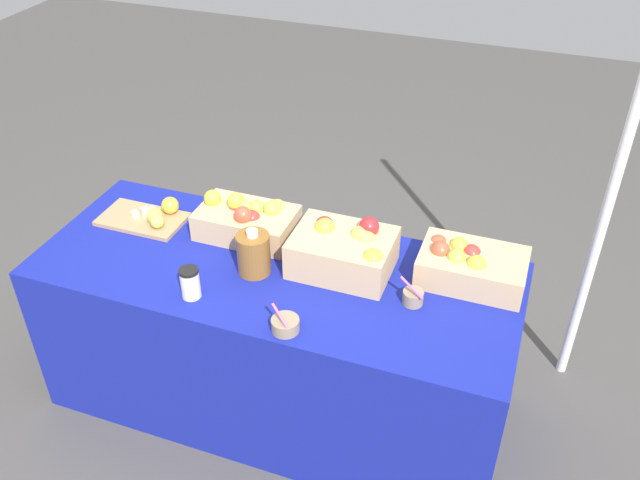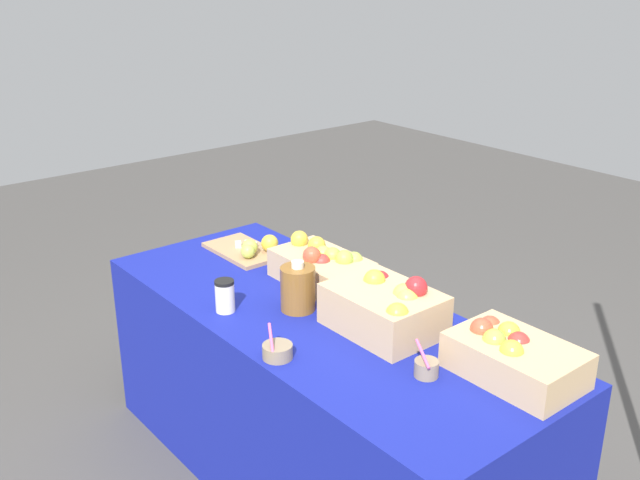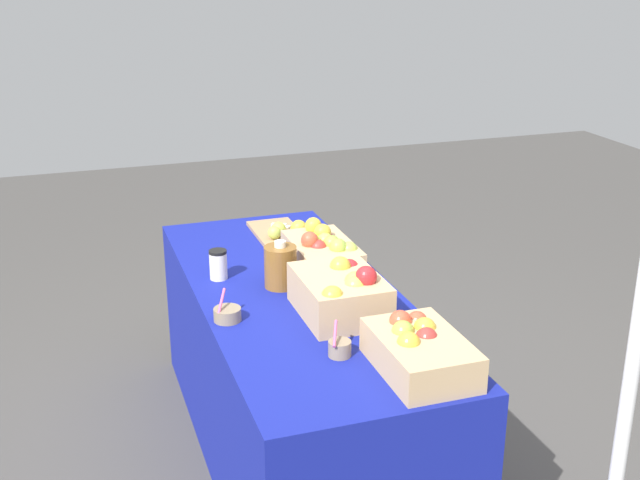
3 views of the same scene
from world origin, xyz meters
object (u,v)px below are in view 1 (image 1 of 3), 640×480
sample_bowl_mid (413,297)px  cider_jug (254,253)px  apple_crate_right (247,219)px  sample_bowl_near (285,325)px  tent_pole (615,181)px  apple_crate_left (470,265)px  cutting_board_front (150,216)px  apple_crate_middle (344,250)px  coffee_cup (190,283)px

sample_bowl_mid → cider_jug: bearing=-177.9°
apple_crate_right → sample_bowl_near: bearing=-52.8°
apple_crate_right → tent_pole: size_ratio=0.19×
sample_bowl_mid → tent_pole: bearing=45.5°
apple_crate_left → cider_jug: size_ratio=2.07×
cutting_board_front → tent_pole: bearing=15.4°
apple_crate_middle → apple_crate_right: size_ratio=0.96×
coffee_cup → tent_pole: 1.67m
apple_crate_middle → sample_bowl_mid: 0.33m
apple_crate_left → apple_crate_right: (-0.91, -0.01, 0.01)m
tent_pole → apple_crate_left: bearing=-137.0°
sample_bowl_near → coffee_cup: (-0.39, 0.05, 0.04)m
apple_crate_middle → cider_jug: bearing=-156.6°
apple_crate_right → tent_pole: 1.46m
sample_bowl_near → cider_jug: cider_jug is taller
cutting_board_front → sample_bowl_near: 0.91m
apple_crate_left → tent_pole: 0.67m
cutting_board_front → coffee_cup: (0.40, -0.38, 0.03)m
cutting_board_front → tent_pole: size_ratio=0.18×
apple_crate_middle → tent_pole: tent_pole is taller
sample_bowl_mid → tent_pole: tent_pole is taller
sample_bowl_near → coffee_cup: 0.40m
apple_crate_middle → apple_crate_right: 0.46m
apple_crate_left → coffee_cup: apple_crate_left is taller
apple_crate_left → apple_crate_right: apple_crate_right is taller
apple_crate_middle → sample_bowl_near: apple_crate_middle is taller
cutting_board_front → apple_crate_middle: bearing=-1.7°
apple_crate_right → coffee_cup: apple_crate_right is taller
apple_crate_middle → coffee_cup: (-0.47, -0.35, -0.02)m
coffee_cup → cider_jug: bearing=54.1°
sample_bowl_mid → coffee_cup: (-0.77, -0.24, 0.03)m
sample_bowl_mid → tent_pole: 0.93m
coffee_cup → apple_crate_right: bearing=86.8°
apple_crate_middle → coffee_cup: apple_crate_middle is taller
cutting_board_front → cider_jug: cider_jug is taller
sample_bowl_near → apple_crate_right: bearing=127.2°
apple_crate_middle → coffee_cup: bearing=-143.3°
cutting_board_front → coffee_cup: size_ratio=2.95×
apple_crate_left → apple_crate_middle: apple_crate_middle is taller
apple_crate_middle → tent_pole: size_ratio=0.19×
cutting_board_front → sample_bowl_mid: (1.18, -0.14, 0.00)m
apple_crate_middle → sample_bowl_mid: size_ratio=3.55×
apple_crate_right → sample_bowl_mid: 0.78m
apple_crate_middle → coffee_cup: 0.59m
apple_crate_middle → sample_bowl_mid: bearing=-20.7°
apple_crate_middle → tent_pole: bearing=29.4°
sample_bowl_mid → tent_pole: (0.62, 0.64, 0.26)m
apple_crate_left → cutting_board_front: bearing=-177.1°
apple_crate_left → tent_pole: (0.46, 0.43, 0.22)m
tent_pole → apple_crate_middle: bearing=-150.6°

